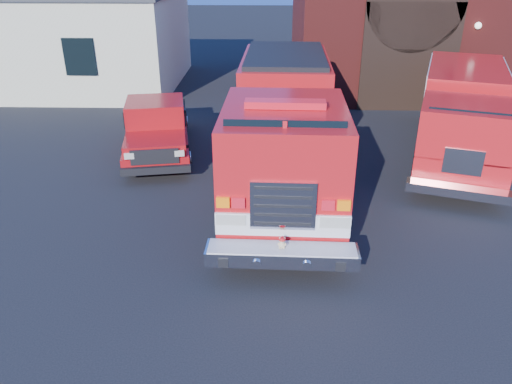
{
  "coord_description": "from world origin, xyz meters",
  "views": [
    {
      "loc": [
        0.24,
        -10.19,
        5.68
      ],
      "look_at": [
        0.0,
        -1.2,
        1.3
      ],
      "focal_mm": 35.0,
      "sensor_mm": 36.0,
      "label": 1
    }
  ],
  "objects_px": {
    "side_building": "(66,35)",
    "secondary_truck": "(462,112)",
    "fire_engine": "(284,123)",
    "pickup_truck": "(157,126)"
  },
  "relations": [
    {
      "from": "fire_engine",
      "to": "pickup_truck",
      "type": "relative_size",
      "value": 1.82
    },
    {
      "from": "fire_engine",
      "to": "secondary_truck",
      "type": "height_order",
      "value": "fire_engine"
    },
    {
      "from": "fire_engine",
      "to": "secondary_truck",
      "type": "relative_size",
      "value": 1.23
    },
    {
      "from": "side_building",
      "to": "fire_engine",
      "type": "height_order",
      "value": "side_building"
    },
    {
      "from": "side_building",
      "to": "fire_engine",
      "type": "bearing_deg",
      "value": -47.51
    },
    {
      "from": "fire_engine",
      "to": "pickup_truck",
      "type": "xyz_separation_m",
      "value": [
        -3.84,
        1.91,
        -0.75
      ]
    },
    {
      "from": "side_building",
      "to": "pickup_truck",
      "type": "bearing_deg",
      "value": -56.01
    },
    {
      "from": "side_building",
      "to": "secondary_truck",
      "type": "distance_m",
      "value": 17.35
    },
    {
      "from": "side_building",
      "to": "secondary_truck",
      "type": "height_order",
      "value": "side_building"
    },
    {
      "from": "secondary_truck",
      "to": "pickup_truck",
      "type": "bearing_deg",
      "value": 179.58
    }
  ]
}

